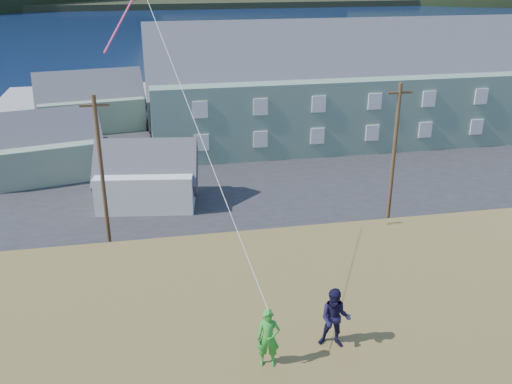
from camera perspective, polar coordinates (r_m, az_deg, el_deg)
ground at (r=34.47m, az=-6.77°, el=-6.12°), size 900.00×900.00×0.00m
grass_strip at (r=32.70m, az=-6.48°, el=-7.69°), size 110.00×8.00×0.10m
waterfront_lot at (r=50.04m, az=-8.34°, el=3.16°), size 72.00×36.00×0.12m
wharf at (r=72.18m, az=-14.20°, el=9.02°), size 26.00×14.00×0.90m
lodge at (r=55.41m, az=9.69°, el=10.48°), size 38.51×10.94×13.53m
shed_palegreen_near at (r=48.22m, az=-20.42°, el=4.19°), size 9.82×7.23×6.43m
shed_white at (r=40.76m, az=-10.86°, el=1.63°), size 7.69×5.66×5.64m
shed_palegreen_far at (r=60.90m, az=-16.20°, el=8.61°), size 11.37×7.47×7.15m
utility_poles at (r=33.82m, az=-11.37°, el=2.00°), size 28.83×0.24×9.59m
parked_cars at (r=54.69m, az=-18.72°, el=4.73°), size 27.70×13.47×1.56m
kite_flyer_green at (r=14.06m, az=1.23°, el=-14.39°), size 0.62×0.47×1.53m
kite_flyer_navy at (r=14.76m, az=7.91°, el=-12.41°), size 0.96×0.87×1.63m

